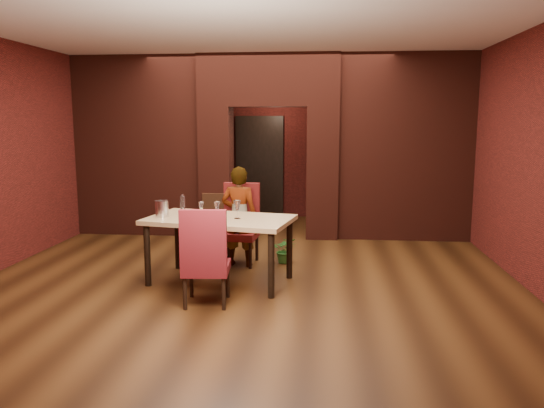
{
  "coord_description": "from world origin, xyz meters",
  "views": [
    {
      "loc": [
        0.96,
        -7.35,
        2.07
      ],
      "look_at": [
        0.25,
        0.0,
        0.9
      ],
      "focal_mm": 35.0,
      "sensor_mm": 36.0,
      "label": 1
    }
  ],
  "objects_px": {
    "chair_far": "(238,225)",
    "wine_glass_b": "(217,210)",
    "wine_glass_c": "(237,210)",
    "dining_table": "(220,250)",
    "potted_plant": "(285,250)",
    "wine_bucket": "(162,209)",
    "person_seated": "(239,216)",
    "water_bottle": "(183,205)",
    "chair_near": "(206,256)",
    "wine_glass_a": "(201,209)"
  },
  "relations": [
    {
      "from": "wine_bucket",
      "to": "potted_plant",
      "type": "height_order",
      "value": "wine_bucket"
    },
    {
      "from": "water_bottle",
      "to": "chair_near",
      "type": "bearing_deg",
      "value": -60.93
    },
    {
      "from": "wine_glass_b",
      "to": "dining_table",
      "type": "bearing_deg",
      "value": -12.39
    },
    {
      "from": "chair_near",
      "to": "wine_glass_a",
      "type": "height_order",
      "value": "chair_near"
    },
    {
      "from": "wine_bucket",
      "to": "wine_glass_a",
      "type": "bearing_deg",
      "value": 8.66
    },
    {
      "from": "person_seated",
      "to": "wine_glass_b",
      "type": "height_order",
      "value": "person_seated"
    },
    {
      "from": "wine_glass_c",
      "to": "potted_plant",
      "type": "bearing_deg",
      "value": 63.05
    },
    {
      "from": "wine_glass_c",
      "to": "dining_table",
      "type": "bearing_deg",
      "value": 167.31
    },
    {
      "from": "person_seated",
      "to": "wine_glass_b",
      "type": "distance_m",
      "value": 0.85
    },
    {
      "from": "wine_glass_c",
      "to": "wine_bucket",
      "type": "relative_size",
      "value": 1.11
    },
    {
      "from": "dining_table",
      "to": "water_bottle",
      "type": "xyz_separation_m",
      "value": [
        -0.5,
        0.09,
        0.56
      ]
    },
    {
      "from": "wine_glass_c",
      "to": "water_bottle",
      "type": "bearing_deg",
      "value": 169.07
    },
    {
      "from": "potted_plant",
      "to": "wine_glass_a",
      "type": "bearing_deg",
      "value": -137.8
    },
    {
      "from": "chair_near",
      "to": "wine_glass_b",
      "type": "bearing_deg",
      "value": -91.99
    },
    {
      "from": "wine_glass_a",
      "to": "wine_bucket",
      "type": "bearing_deg",
      "value": -171.34
    },
    {
      "from": "person_seated",
      "to": "wine_glass_b",
      "type": "bearing_deg",
      "value": 86.48
    },
    {
      "from": "person_seated",
      "to": "chair_far",
      "type": "bearing_deg",
      "value": -65.0
    },
    {
      "from": "wine_glass_c",
      "to": "wine_glass_a",
      "type": "bearing_deg",
      "value": 165.94
    },
    {
      "from": "person_seated",
      "to": "wine_glass_c",
      "type": "height_order",
      "value": "person_seated"
    },
    {
      "from": "dining_table",
      "to": "chair_far",
      "type": "height_order",
      "value": "chair_far"
    },
    {
      "from": "person_seated",
      "to": "wine_glass_c",
      "type": "relative_size",
      "value": 6.19
    },
    {
      "from": "chair_near",
      "to": "dining_table",
      "type": "bearing_deg",
      "value": -94.15
    },
    {
      "from": "wine_glass_b",
      "to": "potted_plant",
      "type": "relative_size",
      "value": 0.52
    },
    {
      "from": "person_seated",
      "to": "wine_bucket",
      "type": "distance_m",
      "value": 1.22
    },
    {
      "from": "wine_glass_c",
      "to": "potted_plant",
      "type": "relative_size",
      "value": 0.59
    },
    {
      "from": "water_bottle",
      "to": "wine_glass_c",
      "type": "bearing_deg",
      "value": -10.93
    },
    {
      "from": "chair_far",
      "to": "potted_plant",
      "type": "xyz_separation_m",
      "value": [
        0.67,
        0.1,
        -0.39
      ]
    },
    {
      "from": "person_seated",
      "to": "wine_glass_a",
      "type": "relative_size",
      "value": 7.71
    },
    {
      "from": "wine_glass_b",
      "to": "wine_glass_c",
      "type": "bearing_deg",
      "value": -12.65
    },
    {
      "from": "water_bottle",
      "to": "potted_plant",
      "type": "bearing_deg",
      "value": 35.47
    },
    {
      "from": "person_seated",
      "to": "potted_plant",
      "type": "relative_size",
      "value": 3.66
    },
    {
      "from": "dining_table",
      "to": "water_bottle",
      "type": "bearing_deg",
      "value": -178.95
    },
    {
      "from": "chair_far",
      "to": "potted_plant",
      "type": "distance_m",
      "value": 0.78
    },
    {
      "from": "chair_far",
      "to": "chair_near",
      "type": "distance_m",
      "value": 1.71
    },
    {
      "from": "chair_near",
      "to": "person_seated",
      "type": "height_order",
      "value": "person_seated"
    },
    {
      "from": "chair_far",
      "to": "wine_glass_b",
      "type": "height_order",
      "value": "chair_far"
    },
    {
      "from": "wine_glass_c",
      "to": "wine_bucket",
      "type": "bearing_deg",
      "value": 177.27
    },
    {
      "from": "chair_far",
      "to": "water_bottle",
      "type": "relative_size",
      "value": 4.17
    },
    {
      "from": "potted_plant",
      "to": "water_bottle",
      "type": "bearing_deg",
      "value": -144.53
    },
    {
      "from": "dining_table",
      "to": "person_seated",
      "type": "xyz_separation_m",
      "value": [
        0.12,
        0.81,
        0.29
      ]
    },
    {
      "from": "wine_glass_b",
      "to": "wine_glass_c",
      "type": "xyz_separation_m",
      "value": [
        0.27,
        -0.06,
        0.01
      ]
    },
    {
      "from": "dining_table",
      "to": "person_seated",
      "type": "relative_size",
      "value": 1.26
    },
    {
      "from": "wine_glass_c",
      "to": "wine_bucket",
      "type": "height_order",
      "value": "wine_glass_c"
    },
    {
      "from": "dining_table",
      "to": "wine_glass_c",
      "type": "relative_size",
      "value": 7.81
    },
    {
      "from": "dining_table",
      "to": "potted_plant",
      "type": "distance_m",
      "value": 1.28
    },
    {
      "from": "person_seated",
      "to": "potted_plant",
      "type": "bearing_deg",
      "value": -156.85
    },
    {
      "from": "dining_table",
      "to": "chair_near",
      "type": "height_order",
      "value": "chair_near"
    },
    {
      "from": "chair_near",
      "to": "wine_glass_b",
      "type": "height_order",
      "value": "chair_near"
    },
    {
      "from": "chair_far",
      "to": "wine_glass_b",
      "type": "relative_size",
      "value": 5.7
    },
    {
      "from": "wine_glass_b",
      "to": "potted_plant",
      "type": "xyz_separation_m",
      "value": [
        0.8,
        0.99,
        -0.75
      ]
    }
  ]
}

